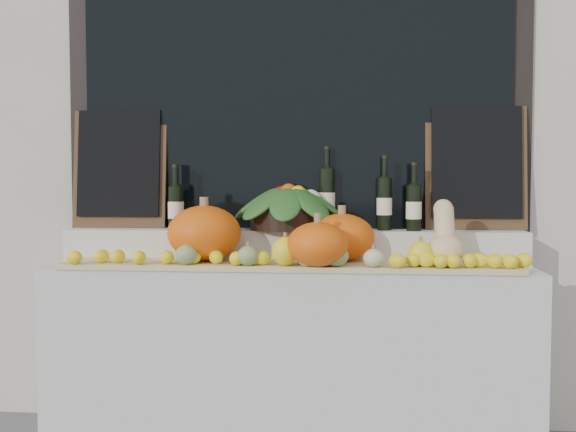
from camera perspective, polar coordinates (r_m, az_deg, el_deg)
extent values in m
cube|color=beige|center=(3.93, 1.12, 17.31)|extent=(7.00, 0.90, 4.50)
cube|color=black|center=(3.42, 0.55, 13.48)|extent=(2.40, 0.04, 2.10)
cube|color=black|center=(3.39, 0.51, 13.57)|extent=(2.20, 0.02, 2.00)
cube|color=silver|center=(3.20, 0.13, -12.18)|extent=(2.30, 0.55, 0.88)
cube|color=silver|center=(3.25, 0.36, -2.61)|extent=(2.30, 0.25, 0.16)
cube|color=tan|center=(2.99, -0.09, -4.41)|extent=(2.10, 0.32, 0.02)
ellipsoid|color=#FF620D|center=(3.08, -7.45, -1.52)|extent=(0.43, 0.43, 0.26)
ellipsoid|color=#FF620D|center=(3.06, 4.80, -1.89)|extent=(0.39, 0.39, 0.22)
ellipsoid|color=#FF620D|center=(2.85, 2.65, -2.53)|extent=(0.36, 0.36, 0.20)
ellipsoid|color=#F0C78D|center=(2.96, 13.84, -2.94)|extent=(0.16, 0.16, 0.14)
cylinder|color=#F0C78D|center=(3.00, 13.73, -0.75)|extent=(0.09, 0.14, 0.18)
sphere|color=#F0C78D|center=(3.03, 13.63, 0.61)|extent=(0.09, 0.09, 0.09)
ellipsoid|color=#2D651E|center=(2.85, 4.28, -3.53)|extent=(0.11, 0.11, 0.10)
cylinder|color=olive|center=(2.85, 4.29, -2.34)|extent=(0.02, 0.02, 0.02)
ellipsoid|color=#2D651E|center=(2.88, -3.58, -3.55)|extent=(0.10, 0.10, 0.09)
cylinder|color=olive|center=(2.88, -3.58, -2.46)|extent=(0.02, 0.02, 0.02)
ellipsoid|color=beige|center=(2.86, 1.70, -3.81)|extent=(0.09, 0.09, 0.07)
cylinder|color=olive|center=(2.86, 1.70, -2.91)|extent=(0.02, 0.02, 0.02)
ellipsoid|color=yellow|center=(2.87, -0.27, -3.15)|extent=(0.12, 0.12, 0.13)
cylinder|color=olive|center=(2.87, -0.27, -1.63)|extent=(0.02, 0.02, 0.02)
ellipsoid|color=beige|center=(2.85, 7.63, -3.72)|extent=(0.09, 0.09, 0.08)
cylinder|color=olive|center=(2.85, 7.64, -2.70)|extent=(0.02, 0.02, 0.02)
ellipsoid|color=yellow|center=(2.92, 11.71, -3.28)|extent=(0.11, 0.11, 0.11)
cylinder|color=olive|center=(2.91, 11.73, -1.96)|extent=(0.02, 0.02, 0.02)
ellipsoid|color=#2D651E|center=(2.95, -9.01, -3.42)|extent=(0.10, 0.10, 0.09)
cylinder|color=olive|center=(2.94, -9.02, -2.34)|extent=(0.02, 0.02, 0.02)
cylinder|color=black|center=(3.23, 0.07, -0.22)|extent=(0.39, 0.39, 0.11)
cylinder|color=black|center=(3.31, -9.97, 0.70)|extent=(0.07, 0.07, 0.22)
cylinder|color=black|center=(3.30, -10.00, 3.44)|extent=(0.03, 0.03, 0.10)
cylinder|color=white|center=(3.31, -9.97, 0.53)|extent=(0.08, 0.08, 0.08)
cylinder|color=black|center=(3.30, -10.01, 4.41)|extent=(0.03, 0.03, 0.02)
cylinder|color=black|center=(3.35, -9.89, 0.75)|extent=(0.07, 0.07, 0.22)
cylinder|color=black|center=(3.35, -9.91, 3.47)|extent=(0.03, 0.03, 0.10)
cylinder|color=white|center=(3.35, -9.89, 0.58)|extent=(0.08, 0.08, 0.08)
cylinder|color=black|center=(3.35, -9.92, 4.42)|extent=(0.03, 0.03, 0.02)
cylinder|color=black|center=(3.28, 3.47, 1.52)|extent=(0.08, 0.08, 0.31)
cylinder|color=black|center=(3.28, 3.48, 5.08)|extent=(0.03, 0.03, 0.10)
cylinder|color=white|center=(3.28, 3.47, 1.35)|extent=(0.08, 0.08, 0.08)
cylinder|color=black|center=(3.28, 3.49, 6.06)|extent=(0.03, 0.03, 0.02)
cylinder|color=black|center=(3.23, 8.56, 1.03)|extent=(0.07, 0.07, 0.26)
cylinder|color=black|center=(3.23, 8.59, 4.21)|extent=(0.03, 0.03, 0.10)
cylinder|color=white|center=(3.23, 8.56, 0.85)|extent=(0.08, 0.08, 0.08)
cylinder|color=black|center=(3.23, 8.59, 5.20)|extent=(0.03, 0.03, 0.02)
cylinder|color=black|center=(3.21, 11.11, 0.68)|extent=(0.07, 0.07, 0.22)
cylinder|color=black|center=(3.21, 11.14, 3.55)|extent=(0.03, 0.03, 0.10)
cylinder|color=white|center=(3.21, 11.11, 0.50)|extent=(0.08, 0.08, 0.08)
cylinder|color=black|center=(3.21, 11.15, 4.55)|extent=(0.03, 0.03, 0.02)
cube|color=#4C331E|center=(3.51, -14.72, 4.07)|extent=(0.50, 0.08, 0.62)
cube|color=black|center=(3.49, -14.81, 4.56)|extent=(0.44, 0.07, 0.56)
cube|color=#4C331E|center=(3.36, 16.35, 4.09)|extent=(0.50, 0.08, 0.62)
cube|color=black|center=(3.35, 16.40, 4.61)|extent=(0.44, 0.07, 0.56)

